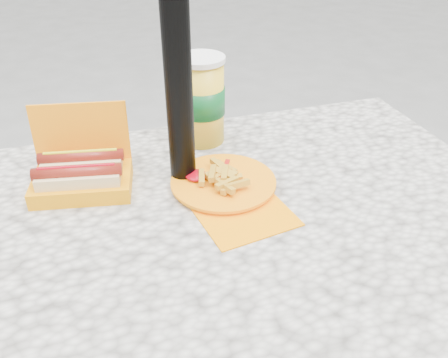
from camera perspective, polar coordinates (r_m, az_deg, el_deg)
name	(u,v)px	position (r m, az deg, el deg)	size (l,w,h in m)	color
picnic_table	(206,273)	(0.89, -2.14, -11.20)	(1.20, 0.80, 0.75)	beige
hotdog_box	(82,174)	(0.94, -16.75, 0.62)	(0.20, 0.16, 0.15)	orange
fries_plate	(224,184)	(0.91, 0.00, -0.56)	(0.20, 0.29, 0.04)	#FF8A02
soda_cup	(202,100)	(1.05, -2.70, 9.48)	(0.10, 0.10, 0.19)	yellow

